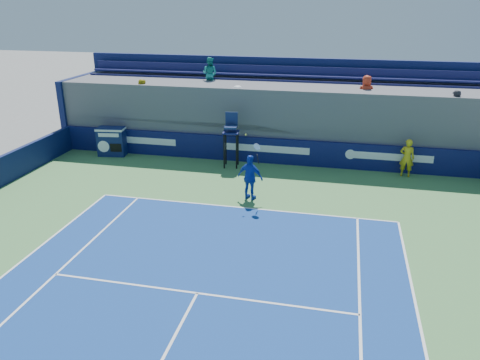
% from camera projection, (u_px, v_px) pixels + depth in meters
% --- Properties ---
extents(ball_person, '(0.67, 0.50, 1.67)m').
position_uv_depth(ball_person, '(407.00, 158.00, 19.91)').
color(ball_person, gold).
rests_on(ball_person, apron).
extents(back_hoarding, '(20.40, 0.21, 1.20)m').
position_uv_depth(back_hoarding, '(266.00, 151.00, 21.67)').
color(back_hoarding, '#0C1146').
rests_on(back_hoarding, ground).
extents(match_clock, '(1.41, 0.89, 1.40)m').
position_uv_depth(match_clock, '(112.00, 141.00, 22.69)').
color(match_clock, '#0F1A4C').
rests_on(match_clock, ground).
extents(umpire_chair, '(0.77, 0.77, 2.48)m').
position_uv_depth(umpire_chair, '(231.00, 134.00, 20.87)').
color(umpire_chair, black).
rests_on(umpire_chair, ground).
extents(tennis_player, '(1.11, 0.70, 2.57)m').
position_uv_depth(tennis_player, '(250.00, 177.00, 17.58)').
color(tennis_player, '#1538AD').
rests_on(tennis_player, apron).
extents(stadium_seating, '(21.00, 4.05, 4.49)m').
position_uv_depth(stadium_seating, '(274.00, 114.00, 23.09)').
color(stadium_seating, '#56565B').
rests_on(stadium_seating, ground).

